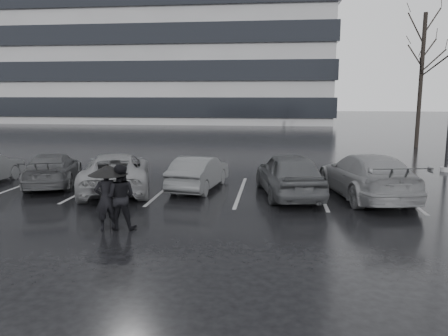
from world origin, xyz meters
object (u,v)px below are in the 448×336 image
Objects in this scene: tree_north at (421,81)px; car_west_b at (116,172)px; pedestrian_left at (106,199)px; car_main at (289,174)px; car_west_c at (53,169)px; car_east at (366,176)px; pedestrian_right at (120,197)px; car_west_a at (199,173)px.

car_west_b is at bearing -134.93° from tree_north.
pedestrian_left is 0.19× the size of tree_north.
car_main is at bearing 163.32° from car_west_b.
car_west_c is 0.50× the size of tree_north.
car_main is 0.90× the size of car_west_b.
car_east is 16.46m from tree_north.
pedestrian_left reaches higher than car_west_c.
car_west_a is at bearing -108.43° from pedestrian_right.
car_east is (11.47, -0.63, 0.13)m from car_west_c.
car_main is 3.32m from car_west_a.
pedestrian_right is (4.47, -4.99, 0.23)m from car_west_c.
tree_north reaches higher than pedestrian_right.
car_east is at bearing -177.80° from car_west_a.
pedestrian_right is 23.54m from tree_north.
car_east is at bearing 163.87° from car_west_b.
car_west_b reaches higher than car_west_c.
car_main is 0.86× the size of car_east.
tree_north is at bearing -123.12° from car_east.
car_west_b is 0.58× the size of tree_north.
car_east reaches higher than car_west_c.
car_east is 3.18× the size of pedestrian_left.
car_west_b is 1.15× the size of car_west_c.
pedestrian_left is at bearing 111.21° from car_west_c.
tree_north is at bearing -158.97° from car_west_c.
car_west_b is 4.67m from pedestrian_right.
pedestrian_right is at bearing 157.81° from pedestrian_left.
pedestrian_right reaches higher than car_west_a.
tree_north is (13.14, 19.23, 3.41)m from pedestrian_right.
car_west_c reaches higher than car_west_a.
tree_north is at bearing -121.67° from car_west_a.
car_east is at bearing 170.60° from car_main.
car_west_a is (-3.24, 0.69, -0.14)m from car_main.
car_west_c is at bearing -87.57° from pedestrian_left.
car_west_a is 5.86m from car_east.
car_west_b is at bearing -109.39° from pedestrian_left.
car_west_c is at bearing -15.32° from car_main.
pedestrian_left is at bearing 31.81° from car_main.
tree_north is (8.71, 14.94, 3.50)m from car_main.
car_west_c is 6.55m from pedestrian_left.
car_west_b reaches higher than car_west_a.
car_west_a is 0.87× the size of car_west_c.
car_main is 2.62× the size of pedestrian_right.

